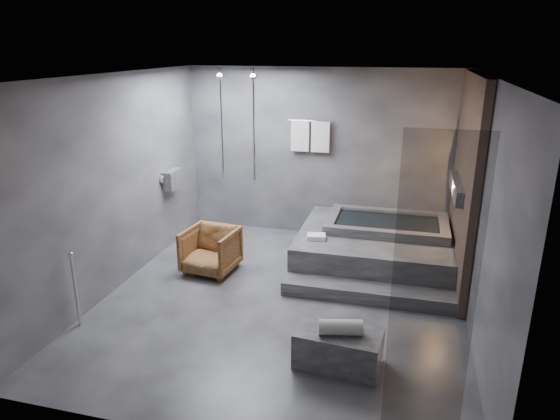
# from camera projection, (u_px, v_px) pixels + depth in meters

# --- Properties ---
(room) EXTENTS (5.00, 5.04, 2.82)m
(room) POSITION_uv_depth(u_px,v_px,m) (319.00, 166.00, 6.03)
(room) COLOR #2D2D2F
(room) RESTS_ON ground
(tub_deck) EXTENTS (2.20, 2.00, 0.50)m
(tub_deck) POSITION_uv_depth(u_px,v_px,m) (375.00, 247.00, 7.45)
(tub_deck) COLOR #323234
(tub_deck) RESTS_ON ground
(tub_step) EXTENTS (2.20, 0.36, 0.18)m
(tub_step) POSITION_uv_depth(u_px,v_px,m) (367.00, 293.00, 6.42)
(tub_step) COLOR #323234
(tub_step) RESTS_ON ground
(concrete_bench) EXTENTS (0.90, 0.55, 0.39)m
(concrete_bench) POSITION_uv_depth(u_px,v_px,m) (338.00, 348.00, 5.07)
(concrete_bench) COLOR #353538
(concrete_bench) RESTS_ON ground
(driftwood_chair) EXTENTS (0.77, 0.79, 0.65)m
(driftwood_chair) POSITION_uv_depth(u_px,v_px,m) (211.00, 250.00, 7.15)
(driftwood_chair) COLOR #442511
(driftwood_chair) RESTS_ON ground
(rolled_towel) EXTENTS (0.46, 0.25, 0.16)m
(rolled_towel) POSITION_uv_depth(u_px,v_px,m) (341.00, 327.00, 4.94)
(rolled_towel) COLOR silver
(rolled_towel) RESTS_ON concrete_bench
(deck_towel) EXTENTS (0.29, 0.24, 0.07)m
(deck_towel) POSITION_uv_depth(u_px,v_px,m) (316.00, 237.00, 7.08)
(deck_towel) COLOR white
(deck_towel) RESTS_ON tub_deck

